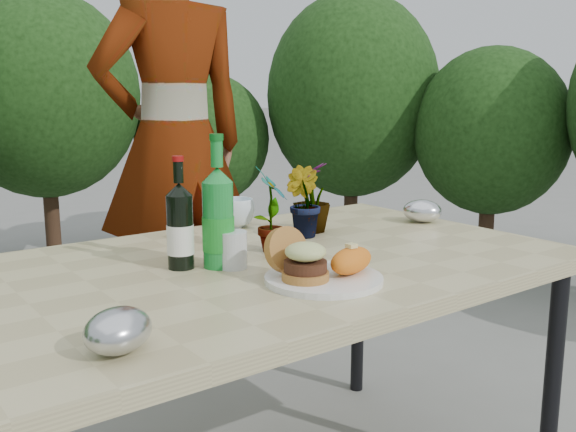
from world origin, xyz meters
TOP-DOWN VIEW (x-y plane):
  - patio_table at (0.00, 0.00)m, footprint 1.60×1.00m
  - shrub_hedge at (0.05, 1.62)m, footprint 6.78×4.97m
  - dinner_plate at (-0.02, -0.25)m, footprint 0.28×0.28m
  - burger_stack at (-0.08, -0.23)m, footprint 0.11×0.16m
  - sweet_potato at (0.05, -0.27)m, footprint 0.17×0.12m
  - grilled_veg at (-0.00, -0.16)m, footprint 0.08×0.05m
  - wine_bottle at (-0.23, 0.06)m, footprint 0.07×0.07m
  - sparkling_water at (-0.15, 0.01)m, footprint 0.08×0.08m
  - plastic_cup at (-0.13, -0.02)m, footprint 0.07×0.07m
  - seedling_left at (0.05, 0.06)m, footprint 0.15×0.15m
  - seedling_mid at (0.24, 0.17)m, footprint 0.11×0.13m
  - seedling_right at (0.31, 0.21)m, footprint 0.18×0.18m
  - blue_bowl at (0.15, 0.41)m, footprint 0.15×0.15m
  - foil_packet_left at (-0.57, -0.36)m, footprint 0.17×0.16m
  - foil_packet_right at (0.70, 0.09)m, footprint 0.16×0.17m
  - person at (0.30, 1.14)m, footprint 0.73×0.50m

SIDE VIEW (x-z plane):
  - patio_table at x=0.00m, z-range 0.32..1.07m
  - dinner_plate at x=-0.02m, z-range 0.75..0.76m
  - grilled_veg at x=0.00m, z-range 0.76..0.79m
  - foil_packet_left at x=-0.57m, z-range 0.75..0.83m
  - foil_packet_right at x=0.70m, z-range 0.75..0.83m
  - sweet_potato at x=0.05m, z-range 0.77..0.83m
  - blue_bowl at x=0.15m, z-range 0.75..0.84m
  - plastic_cup at x=-0.13m, z-range 0.75..0.84m
  - burger_stack at x=-0.08m, z-range 0.75..0.87m
  - wine_bottle at x=-0.23m, z-range 0.71..1.00m
  - seedling_mid at x=0.24m, z-range 0.75..0.97m
  - seedling_right at x=0.31m, z-range 0.75..0.97m
  - seedling_left at x=0.05m, z-range 0.75..0.99m
  - sparkling_water at x=-0.15m, z-range 0.70..1.04m
  - person at x=0.30m, z-range 0.00..1.94m
  - shrub_hedge at x=0.05m, z-range 0.11..2.05m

